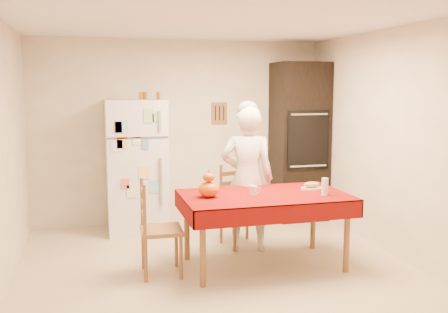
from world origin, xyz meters
name	(u,v)px	position (x,y,z in m)	size (l,w,h in m)	color
floor	(223,277)	(0.00, 0.00, 0.00)	(4.50, 4.50, 0.00)	#CBB092
room_shell	(222,112)	(0.00, 0.00, 1.62)	(4.02, 4.52, 2.51)	#EFE3C9
refrigerator	(136,166)	(-0.65, 1.88, 0.85)	(0.75, 0.74, 1.70)	white
oven_cabinet	(299,142)	(1.63, 1.93, 1.10)	(0.70, 0.62, 2.20)	black
dining_table	(264,201)	(0.50, 0.20, 0.69)	(1.70, 1.00, 0.76)	brown
chair_far	(239,202)	(0.46, 0.98, 0.51)	(0.50, 0.48, 0.95)	brown
chair_left	(155,225)	(-0.63, 0.23, 0.51)	(0.42, 0.44, 0.95)	brown
seated_woman	(247,179)	(0.49, 0.76, 0.82)	(0.60, 0.39, 1.65)	silver
coffee_mug	(253,190)	(0.37, 0.18, 0.81)	(0.08, 0.08, 0.10)	silver
pumpkin_lower	(209,189)	(-0.09, 0.21, 0.84)	(0.21, 0.21, 0.16)	#E45C05
pumpkin_upper	(209,177)	(-0.09, 0.21, 0.97)	(0.12, 0.12, 0.09)	#C54B04
wine_glass	(325,187)	(1.08, 0.00, 0.85)	(0.07, 0.07, 0.18)	white
bread_plate	(312,188)	(1.08, 0.32, 0.77)	(0.24, 0.24, 0.02)	white
bread_loaf	(312,185)	(1.08, 0.32, 0.81)	(0.18, 0.10, 0.06)	#9C714D
spice_jar_left	(141,96)	(-0.56, 1.93, 1.75)	(0.05, 0.05, 0.10)	#96561B
spice_jar_mid	(145,96)	(-0.51, 1.93, 1.75)	(0.05, 0.05, 0.10)	brown
spice_jar_right	(158,96)	(-0.34, 1.93, 1.75)	(0.05, 0.05, 0.10)	brown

